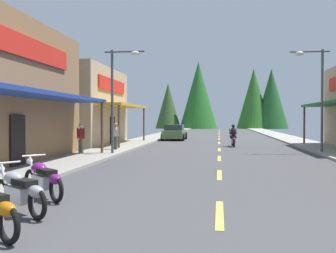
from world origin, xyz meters
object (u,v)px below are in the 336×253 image
(motorcycle_parked_left_1, at_px, (19,190))
(rider_cruising_lead, at_px, (233,137))
(motorcycle_parked_left_2, at_px, (43,179))
(streetlamp_left, at_px, (119,86))
(pedestrian_by_shop, at_px, (81,137))
(streetlamp_right, at_px, (316,85))
(parked_car_curbside, at_px, (174,132))
(pedestrian_browsing, at_px, (116,135))

(motorcycle_parked_left_1, height_order, rider_cruising_lead, rider_cruising_lead)
(motorcycle_parked_left_2, bearing_deg, streetlamp_left, -44.14)
(streetlamp_left, relative_size, pedestrian_by_shop, 3.29)
(streetlamp_right, bearing_deg, parked_car_curbside, 126.40)
(motorcycle_parked_left_1, xyz_separation_m, pedestrian_browsing, (-2.08, 15.11, 0.51))
(pedestrian_by_shop, relative_size, pedestrian_browsing, 0.99)
(streetlamp_left, xyz_separation_m, parked_car_curbside, (1.24, 15.12, -3.02))
(streetlamp_left, height_order, parked_car_curbside, streetlamp_left)
(rider_cruising_lead, bearing_deg, motorcycle_parked_left_2, 161.55)
(streetlamp_right, distance_m, motorcycle_parked_left_1, 18.05)
(streetlamp_left, relative_size, pedestrian_browsing, 3.28)
(pedestrian_by_shop, relative_size, parked_car_curbside, 0.40)
(motorcycle_parked_left_1, bearing_deg, pedestrian_browsing, -47.63)
(pedestrian_browsing, height_order, parked_car_curbside, pedestrian_browsing)
(streetlamp_right, height_order, parked_car_curbside, streetlamp_right)
(pedestrian_by_shop, distance_m, parked_car_curbside, 15.88)
(motorcycle_parked_left_2, relative_size, pedestrian_by_shop, 0.99)
(rider_cruising_lead, xyz_separation_m, parked_car_curbside, (-5.02, 7.86, 0.03))
(streetlamp_left, distance_m, rider_cruising_lead, 10.07)
(streetlamp_right, distance_m, rider_cruising_lead, 7.26)
(motorcycle_parked_left_2, xyz_separation_m, parked_car_curbside, (0.25, 26.21, 0.20))
(motorcycle_parked_left_2, height_order, rider_cruising_lead, rider_cruising_lead)
(rider_cruising_lead, distance_m, pedestrian_browsing, 8.60)
(streetlamp_right, xyz_separation_m, pedestrian_browsing, (-11.48, 0.06, -2.83))
(streetlamp_right, distance_m, parked_car_curbside, 16.12)
(rider_cruising_lead, relative_size, pedestrian_browsing, 1.25)
(motorcycle_parked_left_1, bearing_deg, pedestrian_by_shop, -40.91)
(motorcycle_parked_left_1, xyz_separation_m, motorcycle_parked_left_2, (-0.23, 1.56, 0.00))
(pedestrian_by_shop, bearing_deg, streetlamp_left, 130.48)
(rider_cruising_lead, xyz_separation_m, pedestrian_by_shop, (-8.21, -7.70, 0.33))
(pedestrian_browsing, distance_m, parked_car_curbside, 12.84)
(rider_cruising_lead, bearing_deg, pedestrian_browsing, 121.59)
(pedestrian_by_shop, bearing_deg, rider_cruising_lead, 161.02)
(streetlamp_right, xyz_separation_m, rider_cruising_lead, (-4.36, 4.87, -3.16))
(streetlamp_right, bearing_deg, motorcycle_parked_left_2, -125.52)
(pedestrian_by_shop, bearing_deg, streetlamp_right, 130.56)
(streetlamp_right, bearing_deg, motorcycle_parked_left_1, -121.99)
(parked_car_curbside, bearing_deg, streetlamp_left, 175.09)
(pedestrian_by_shop, xyz_separation_m, parked_car_curbside, (3.19, 15.56, -0.30))
(streetlamp_right, distance_m, motorcycle_parked_left_2, 16.90)
(motorcycle_parked_left_1, bearing_deg, streetlamp_left, -49.92)
(streetlamp_left, bearing_deg, motorcycle_parked_left_1, -84.47)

